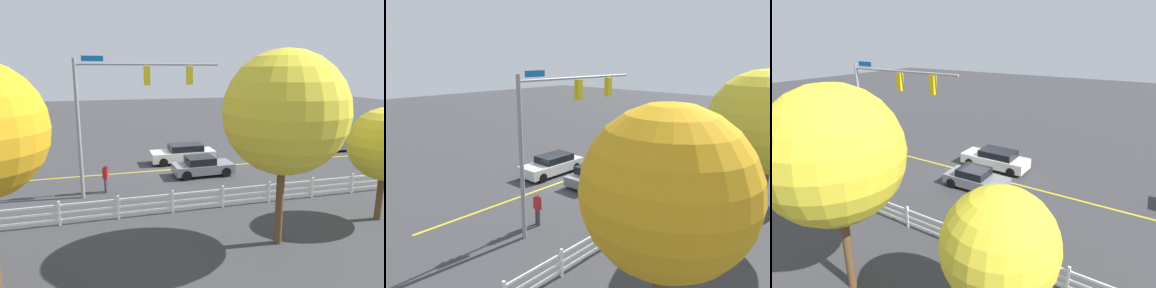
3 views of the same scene
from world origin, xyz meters
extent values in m
plane|color=#38383A|center=(0.00, 0.00, 0.00)|extent=(120.00, 120.00, 0.00)
cube|color=gold|center=(-4.00, 0.00, 0.00)|extent=(28.00, 0.16, 0.01)
cylinder|color=gray|center=(6.51, 4.00, 3.73)|extent=(0.20, 0.20, 7.46)
cylinder|color=gray|center=(2.66, 4.00, 7.16)|extent=(7.71, 0.12, 0.12)
cube|color=#0C59B2|center=(5.61, 4.02, 7.44)|extent=(1.10, 0.03, 0.28)
cube|color=gold|center=(2.82, 4.00, 6.56)|extent=(0.32, 0.28, 1.00)
sphere|color=red|center=(2.82, 3.85, 6.88)|extent=(0.17, 0.17, 0.17)
sphere|color=orange|center=(2.82, 3.85, 6.56)|extent=(0.17, 0.17, 0.17)
sphere|color=#148C19|center=(2.82, 3.85, 6.24)|extent=(0.17, 0.17, 0.17)
cube|color=gold|center=(0.44, 4.00, 6.56)|extent=(0.32, 0.28, 1.00)
sphere|color=red|center=(0.44, 3.85, 6.88)|extent=(0.17, 0.17, 0.17)
sphere|color=orange|center=(0.44, 3.85, 6.56)|extent=(0.17, 0.17, 0.17)
sphere|color=#148C19|center=(0.44, 3.85, 6.24)|extent=(0.17, 0.17, 0.17)
cube|color=slate|center=(-1.05, 1.81, 0.51)|extent=(3.97, 1.85, 0.58)
cube|color=black|center=(-0.85, 1.81, 1.04)|extent=(1.85, 1.63, 0.47)
cylinder|color=black|center=(-2.37, 0.96, 0.32)|extent=(0.64, 0.23, 0.64)
cylinder|color=black|center=(-2.41, 2.60, 0.32)|extent=(0.64, 0.23, 0.64)
cylinder|color=black|center=(0.31, 1.01, 0.32)|extent=(0.64, 0.23, 0.64)
cylinder|color=black|center=(0.27, 2.66, 0.32)|extent=(0.64, 0.23, 0.64)
cube|color=silver|center=(-0.53, -1.67, 0.56)|extent=(4.79, 1.78, 0.69)
cube|color=black|center=(-0.77, -1.67, 1.15)|extent=(2.48, 1.60, 0.48)
cylinder|color=black|center=(1.10, -0.85, 0.32)|extent=(0.64, 0.22, 0.64)
cylinder|color=black|center=(1.10, -2.50, 0.32)|extent=(0.64, 0.22, 0.64)
cylinder|color=black|center=(-2.16, -0.85, 0.32)|extent=(0.64, 0.22, 0.64)
cylinder|color=black|center=(-2.16, -2.50, 0.32)|extent=(0.64, 0.22, 0.64)
cube|color=slate|center=(-13.58, -1.93, 0.57)|extent=(4.74, 1.92, 0.70)
cube|color=black|center=(-13.81, -1.94, 1.16)|extent=(2.18, 1.65, 0.48)
cylinder|color=black|center=(-12.02, -1.06, 0.32)|extent=(0.65, 0.24, 0.64)
cylinder|color=black|center=(-11.96, -2.69, 0.32)|extent=(0.65, 0.24, 0.64)
cylinder|color=black|center=(-15.20, -1.17, 0.32)|extent=(0.65, 0.24, 0.64)
cylinder|color=black|center=(-15.14, -2.80, 0.32)|extent=(0.65, 0.24, 0.64)
cylinder|color=#3F3F42|center=(5.23, 3.39, 0.42)|extent=(0.16, 0.16, 0.85)
cylinder|color=#3F3F42|center=(5.28, 3.58, 0.42)|extent=(0.16, 0.16, 0.85)
cube|color=red|center=(5.26, 3.48, 1.16)|extent=(0.35, 0.45, 0.62)
sphere|color=tan|center=(5.26, 3.48, 1.58)|extent=(0.22, 0.22, 0.22)
cube|color=white|center=(-16.00, 7.36, 0.57)|extent=(0.10, 0.10, 1.15)
cube|color=white|center=(-13.40, 7.36, 0.57)|extent=(0.10, 0.10, 1.15)
cube|color=white|center=(-10.80, 7.36, 0.57)|extent=(0.10, 0.10, 1.15)
cube|color=white|center=(-8.20, 7.36, 0.57)|extent=(0.10, 0.10, 1.15)
cube|color=white|center=(-5.60, 7.36, 0.57)|extent=(0.10, 0.10, 1.15)
cube|color=white|center=(-3.00, 7.36, 0.57)|extent=(0.10, 0.10, 1.15)
cube|color=white|center=(-0.40, 7.36, 0.57)|extent=(0.10, 0.10, 1.15)
cube|color=white|center=(2.20, 7.36, 0.57)|extent=(0.10, 0.10, 1.15)
cube|color=white|center=(4.80, 7.36, 0.57)|extent=(0.10, 0.10, 1.15)
cube|color=white|center=(7.40, 7.36, 0.57)|extent=(0.10, 0.10, 1.15)
cube|color=white|center=(-3.00, 7.36, 0.95)|extent=(26.00, 0.06, 0.09)
cube|color=white|center=(-3.00, 7.36, 0.60)|extent=(26.00, 0.06, 0.09)
cube|color=white|center=(-3.00, 7.36, 0.28)|extent=(26.00, 0.06, 0.09)
sphere|color=gold|center=(8.81, 12.21, 5.23)|extent=(3.99, 3.99, 3.99)
cylinder|color=brown|center=(-1.25, 11.39, 1.77)|extent=(0.31, 0.31, 3.55)
sphere|color=yellow|center=(-1.25, 11.39, 5.31)|extent=(4.71, 4.71, 4.71)
cylinder|color=brown|center=(-6.92, 10.60, 1.18)|extent=(0.30, 0.30, 2.36)
camera|label=1|loc=(5.50, 22.78, 6.86)|focal=32.11mm
camera|label=2|loc=(15.45, 15.66, 8.11)|focal=32.23mm
camera|label=3|loc=(-9.96, 17.08, 8.92)|focal=29.12mm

